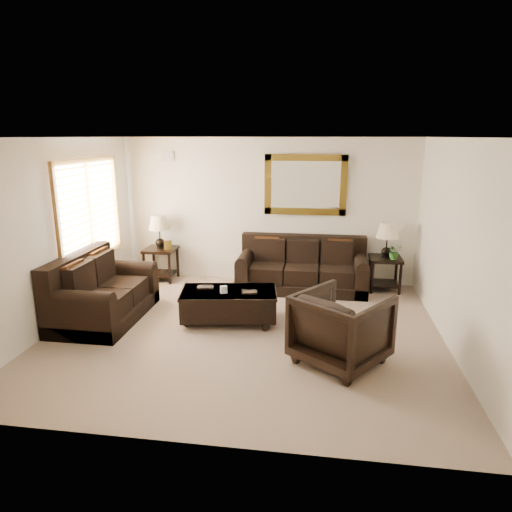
% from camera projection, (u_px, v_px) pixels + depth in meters
% --- Properties ---
extents(room, '(5.51, 5.01, 2.71)m').
position_uv_depth(room, '(245.00, 240.00, 6.20)').
color(room, gray).
rests_on(room, ground).
extents(window, '(0.07, 1.96, 1.66)m').
position_uv_depth(window, '(90.00, 210.00, 7.39)').
color(window, white).
rests_on(window, room).
extents(mirror, '(1.50, 0.06, 1.10)m').
position_uv_depth(mirror, '(305.00, 185.00, 8.33)').
color(mirror, '#4E350F').
rests_on(mirror, room).
extents(air_vent, '(0.25, 0.02, 0.18)m').
position_uv_depth(air_vent, '(167.00, 156.00, 8.58)').
color(air_vent, '#999999').
rests_on(air_vent, room).
extents(sofa, '(2.30, 0.99, 0.94)m').
position_uv_depth(sofa, '(302.00, 270.00, 8.31)').
color(sofa, black).
rests_on(sofa, room).
extents(loveseat, '(1.06, 1.79, 1.01)m').
position_uv_depth(loveseat, '(100.00, 295.00, 6.93)').
color(loveseat, black).
rests_on(loveseat, room).
extents(end_table_left, '(0.58, 0.58, 1.28)m').
position_uv_depth(end_table_left, '(160.00, 238.00, 8.69)').
color(end_table_left, black).
rests_on(end_table_left, room).
extents(end_table_right, '(0.56, 0.56, 1.23)m').
position_uv_depth(end_table_right, '(386.00, 247.00, 8.11)').
color(end_table_right, black).
rests_on(end_table_right, room).
extents(coffee_table, '(1.52, 0.97, 0.60)m').
position_uv_depth(coffee_table, '(229.00, 302.00, 6.84)').
color(coffee_table, black).
rests_on(coffee_table, room).
extents(armchair, '(1.31, 1.30, 0.99)m').
position_uv_depth(armchair, '(341.00, 325.00, 5.53)').
color(armchair, black).
rests_on(armchair, floor).
extents(potted_plant, '(0.33, 0.35, 0.22)m').
position_uv_depth(potted_plant, '(394.00, 253.00, 8.02)').
color(potted_plant, '#22511C').
rests_on(potted_plant, end_table_right).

